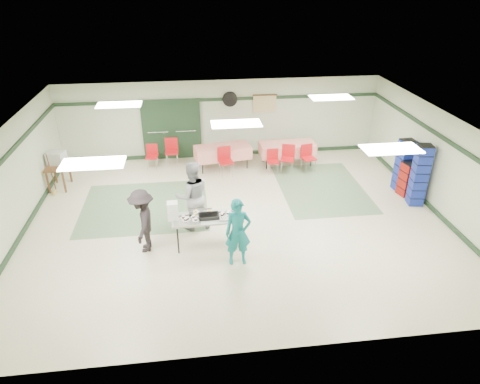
{
  "coord_description": "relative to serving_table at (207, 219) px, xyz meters",
  "views": [
    {
      "loc": [
        -1.12,
        -9.79,
        6.0
      ],
      "look_at": [
        0.06,
        -0.3,
        0.98
      ],
      "focal_mm": 32.0,
      "sensor_mm": 36.0,
      "label": 1
    }
  ],
  "objects": [
    {
      "name": "floor",
      "position": [
        0.83,
        1.07,
        -0.71
      ],
      "size": [
        11.0,
        11.0,
        0.0
      ],
      "primitive_type": "plane",
      "color": "beige",
      "rests_on": "ground"
    },
    {
      "name": "ceiling",
      "position": [
        0.83,
        1.07,
        1.99
      ],
      "size": [
        11.0,
        11.0,
        0.0
      ],
      "primitive_type": "plane",
      "rotation": [
        3.14,
        0.0,
        0.0
      ],
      "color": "white",
      "rests_on": "wall_back"
    },
    {
      "name": "wall_back",
      "position": [
        0.83,
        5.57,
        0.64
      ],
      "size": [
        11.0,
        0.0,
        11.0
      ],
      "primitive_type": "plane",
      "rotation": [
        1.57,
        0.0,
        0.0
      ],
      "color": "beige",
      "rests_on": "floor"
    },
    {
      "name": "wall_front",
      "position": [
        0.83,
        -3.43,
        0.64
      ],
      "size": [
        11.0,
        0.0,
        11.0
      ],
      "primitive_type": "plane",
      "rotation": [
        -1.57,
        0.0,
        0.0
      ],
      "color": "beige",
      "rests_on": "floor"
    },
    {
      "name": "wall_left",
      "position": [
        -4.67,
        1.07,
        0.64
      ],
      "size": [
        0.0,
        9.0,
        9.0
      ],
      "primitive_type": "plane",
      "rotation": [
        1.57,
        0.0,
        1.57
      ],
      "color": "beige",
      "rests_on": "floor"
    },
    {
      "name": "wall_right",
      "position": [
        6.33,
        1.07,
        0.64
      ],
      "size": [
        0.0,
        9.0,
        9.0
      ],
      "primitive_type": "plane",
      "rotation": [
        1.57,
        0.0,
        -1.57
      ],
      "color": "beige",
      "rests_on": "floor"
    },
    {
      "name": "trim_back",
      "position": [
        0.83,
        5.54,
        1.34
      ],
      "size": [
        11.0,
        0.06,
        0.1
      ],
      "primitive_type": "cube",
      "color": "#1B321E",
      "rests_on": "wall_back"
    },
    {
      "name": "baseboard_back",
      "position": [
        0.83,
        5.54,
        -0.65
      ],
      "size": [
        11.0,
        0.06,
        0.12
      ],
      "primitive_type": "cube",
      "color": "#1B321E",
      "rests_on": "floor"
    },
    {
      "name": "trim_left",
      "position": [
        -4.64,
        1.07,
        1.34
      ],
      "size": [
        0.06,
        9.0,
        0.1
      ],
      "primitive_type": "cube",
      "rotation": [
        0.0,
        0.0,
        1.57
      ],
      "color": "#1B321E",
      "rests_on": "wall_back"
    },
    {
      "name": "baseboard_left",
      "position": [
        -4.64,
        1.07,
        -0.65
      ],
      "size": [
        0.06,
        9.0,
        0.12
      ],
      "primitive_type": "cube",
      "rotation": [
        0.0,
        0.0,
        1.57
      ],
      "color": "#1B321E",
      "rests_on": "floor"
    },
    {
      "name": "trim_right",
      "position": [
        6.3,
        1.07,
        1.34
      ],
      "size": [
        0.06,
        9.0,
        0.1
      ],
      "primitive_type": "cube",
      "rotation": [
        0.0,
        0.0,
        1.57
      ],
      "color": "#1B321E",
      "rests_on": "wall_back"
    },
    {
      "name": "baseboard_right",
      "position": [
        6.3,
        1.07,
        -0.65
      ],
      "size": [
        0.06,
        9.0,
        0.12
      ],
      "primitive_type": "cube",
      "rotation": [
        0.0,
        0.0,
        1.57
      ],
      "color": "#1B321E",
      "rests_on": "floor"
    },
    {
      "name": "green_patch_a",
      "position": [
        -1.67,
        2.07,
        -0.71
      ],
      "size": [
        3.5,
        3.0,
        0.01
      ],
      "primitive_type": "cube",
      "color": "gray",
      "rests_on": "floor"
    },
    {
      "name": "green_patch_b",
      "position": [
        3.63,
        2.57,
        -0.71
      ],
      "size": [
        2.5,
        3.5,
        0.01
      ],
      "primitive_type": "cube",
      "color": "gray",
      "rests_on": "floor"
    },
    {
      "name": "double_door_left",
      "position": [
        -1.37,
        5.51,
        0.34
      ],
      "size": [
        0.9,
        0.06,
        2.1
      ],
      "primitive_type": "cube",
      "color": "gray",
      "rests_on": "floor"
    },
    {
      "name": "double_door_right",
      "position": [
        -0.42,
        5.51,
        0.34
      ],
      "size": [
        0.9,
        0.06,
        2.1
      ],
      "primitive_type": "cube",
      "color": "gray",
      "rests_on": "floor"
    },
    {
      "name": "door_frame",
      "position": [
        -0.9,
        5.49,
        0.34
      ],
      "size": [
        2.0,
        0.03,
        2.15
      ],
      "primitive_type": "cube",
      "color": "#1B321E",
      "rests_on": "floor"
    },
    {
      "name": "wall_fan",
      "position": [
        1.13,
        5.51,
        1.34
      ],
      "size": [
        0.5,
        0.1,
        0.5
      ],
      "primitive_type": "cylinder",
      "rotation": [
        1.57,
        0.0,
        0.0
      ],
      "color": "black",
      "rests_on": "wall_back"
    },
    {
      "name": "scroll_banner",
      "position": [
        2.33,
        5.51,
        1.14
      ],
      "size": [
        0.8,
        0.02,
        0.6
      ],
      "primitive_type": "cube",
      "color": "#D0BD82",
      "rests_on": "wall_back"
    },
    {
      "name": "serving_table",
      "position": [
        0.0,
        0.0,
        0.0
      ],
      "size": [
        1.7,
        0.74,
        0.76
      ],
      "rotation": [
        0.0,
        0.0,
        0.04
      ],
      "color": "beige",
      "rests_on": "floor"
    },
    {
      "name": "sheet_tray_right",
      "position": [
        0.54,
        -0.03,
        0.06
      ],
      "size": [
        0.58,
        0.45,
        0.02
      ],
      "primitive_type": "cube",
      "rotation": [
        0.0,
        0.0,
        0.04
      ],
      "color": "silver",
      "rests_on": "serving_table"
    },
    {
      "name": "sheet_tray_mid",
      "position": [
        -0.14,
        0.15,
        0.06
      ],
      "size": [
        0.58,
        0.45,
        0.02
      ],
      "primitive_type": "cube",
      "rotation": [
        0.0,
        0.0,
        0.04
      ],
      "color": "silver",
      "rests_on": "serving_table"
    },
    {
      "name": "sheet_tray_left",
      "position": [
        -0.48,
        -0.13,
        0.06
      ],
      "size": [
        0.64,
        0.49,
        0.02
      ],
      "primitive_type": "cube",
      "rotation": [
        0.0,
        0.0,
        0.04
      ],
      "color": "silver",
      "rests_on": "serving_table"
    },
    {
      "name": "baking_pan",
      "position": [
        0.04,
        -0.02,
        0.09
      ],
      "size": [
        0.49,
        0.32,
        0.08
      ],
      "primitive_type": "cube",
      "rotation": [
        0.0,
        0.0,
        0.04
      ],
      "color": "black",
      "rests_on": "serving_table"
    },
    {
      "name": "foam_box_stack",
      "position": [
        -0.79,
        0.0,
        0.27
      ],
      "size": [
        0.26,
        0.24,
        0.45
      ],
      "primitive_type": "cube",
      "rotation": [
        0.0,
        0.0,
        0.04
      ],
      "color": "white",
      "rests_on": "serving_table"
    },
    {
      "name": "volunteer_teal",
      "position": [
        0.64,
        -0.81,
        0.09
      ],
      "size": [
        0.59,
        0.39,
        1.61
      ],
      "primitive_type": "imported",
      "rotation": [
        0.0,
        0.0,
        0.01
      ],
      "color": "#137B85",
      "rests_on": "floor"
    },
    {
      "name": "volunteer_grey",
      "position": [
        -0.32,
        0.81,
        0.21
      ],
      "size": [
        1.02,
        0.86,
        1.84
      ],
      "primitive_type": "imported",
      "rotation": [
        0.0,
        0.0,
        3.34
      ],
      "color": "gray",
      "rests_on": "floor"
    },
    {
      "name": "volunteer_dark",
      "position": [
        -1.5,
        -0.03,
        0.08
      ],
      "size": [
        0.62,
        1.04,
        1.58
      ],
      "primitive_type": "imported",
      "rotation": [
        0.0,
        0.0,
        -1.6
      ],
      "color": "black",
      "rests_on": "floor"
    },
    {
      "name": "dining_table_a",
      "position": [
        2.96,
        4.48,
        -0.14
      ],
      "size": [
        1.85,
        0.84,
        0.77
      ],
      "rotation": [
        0.0,
        0.0,
        0.01
      ],
      "color": "red",
      "rests_on": "floor"
    },
    {
      "name": "dining_table_b",
      "position": [
        0.76,
        4.48,
        -0.14
      ],
      "size": [
        1.93,
        1.09,
        0.77
      ],
      "rotation": [
        0.0,
        0.0,
        0.16
      ],
      "color": "red",
      "rests_on": "floor"
    },
    {
      "name": "chair_a",
      "position": [
        2.85,
        3.91,
        -0.15
      ],
      "size": [
        0.54,
        0.54,
        0.92
      ],
      "rotation": [
        0.0,
        0.0,
        -0.33
      ],
      "color": "red",
      "rests_on": "floor"
    },
    {
      "name": "chair_b",
      "position": [
        2.35,
        3.91,
        -0.23
      ],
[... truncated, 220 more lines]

